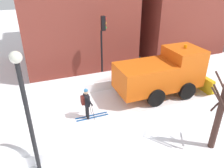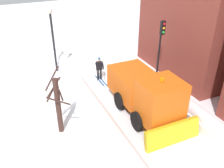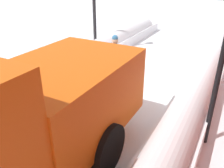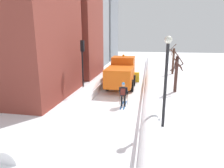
% 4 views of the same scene
% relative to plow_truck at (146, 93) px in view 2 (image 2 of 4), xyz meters
% --- Properties ---
extents(ground_plane, '(80.00, 80.00, 0.00)m').
position_rel_plow_truck_xyz_m(ground_plane, '(0.22, 3.77, -1.48)').
color(ground_plane, white).
extents(snowbank_left, '(1.10, 36.00, 1.05)m').
position_rel_plow_truck_xyz_m(snowbank_left, '(-2.29, 3.77, -1.01)').
color(snowbank_left, white).
rests_on(snowbank_left, ground).
extents(snowbank_right, '(1.10, 36.00, 0.97)m').
position_rel_plow_truck_xyz_m(snowbank_right, '(2.73, 3.77, -1.07)').
color(snowbank_right, white).
rests_on(snowbank_right, ground).
extents(plow_truck, '(3.20, 5.98, 3.12)m').
position_rel_plow_truck_xyz_m(plow_truck, '(0.00, 0.00, 0.00)').
color(plow_truck, orange).
rests_on(plow_truck, ground).
extents(skier, '(0.62, 1.80, 1.81)m').
position_rel_plow_truck_xyz_m(skier, '(0.85, -5.19, -0.48)').
color(skier, black).
rests_on(skier, ground).
extents(traffic_light_pole, '(0.28, 0.42, 4.62)m').
position_rel_plow_truck_xyz_m(traffic_light_pole, '(-2.85, -2.96, 1.75)').
color(traffic_light_pole, black).
rests_on(traffic_light_pole, ground).
extents(street_lamp, '(0.40, 0.40, 4.99)m').
position_rel_plow_truck_xyz_m(street_lamp, '(3.47, -7.94, 1.70)').
color(street_lamp, black).
rests_on(street_lamp, ground).
extents(bare_tree_near, '(1.15, 0.98, 3.73)m').
position_rel_plow_truck_xyz_m(bare_tree_near, '(5.00, -0.54, 0.28)').
color(bare_tree_near, '#412923').
rests_on(bare_tree_near, ground).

